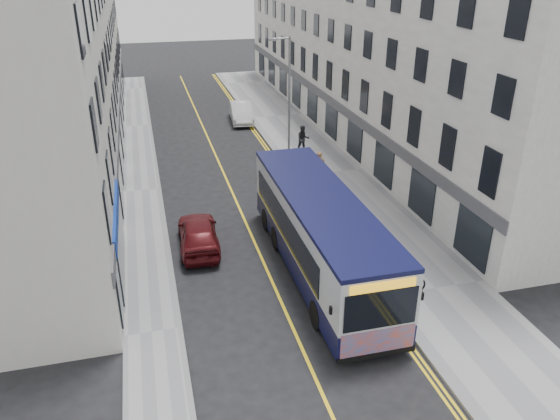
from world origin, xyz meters
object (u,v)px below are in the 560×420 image
pedestrian_far (303,139)px  car_maroon (198,233)px  streetlamp (288,98)px  bicycle (403,284)px  pedestrian_near (320,167)px  city_bus (320,232)px  car_white (241,112)px

pedestrian_far → car_maroon: 14.03m
streetlamp → bicycle: size_ratio=4.03×
pedestrian_near → city_bus: bearing=-125.6°
pedestrian_far → streetlamp: bearing=-125.7°
pedestrian_far → car_white: size_ratio=0.39×
pedestrian_near → car_maroon: 9.90m
streetlamp → pedestrian_near: streetlamp is taller
streetlamp → pedestrian_far: bearing=50.4°
car_maroon → bicycle: bearing=143.0°
bicycle → car_maroon: bearing=50.7°
pedestrian_far → car_white: pedestrian_far is taller
pedestrian_far → car_maroon: size_ratio=0.42×
city_bus → pedestrian_far: 15.10m
pedestrian_far → city_bus: bearing=-100.1°
pedestrian_near → car_white: pedestrian_near is taller
city_bus → car_white: size_ratio=2.60×
bicycle → pedestrian_far: pedestrian_far is taller
city_bus → pedestrian_far: bearing=76.0°
city_bus → car_white: 23.38m
bicycle → pedestrian_near: pedestrian_near is taller
streetlamp → city_bus: (-2.05, -12.68, -2.46)m
streetlamp → pedestrian_far: size_ratio=4.34×
car_white → car_maroon: bearing=-101.0°
pedestrian_near → pedestrian_far: (0.54, 5.19, 0.01)m
streetlamp → car_white: streetlamp is taller
streetlamp → car_maroon: bearing=-126.0°
streetlamp → bicycle: bearing=-88.0°
streetlamp → bicycle: (0.53, -15.33, -3.74)m
streetlamp → city_bus: bearing=-99.2°
bicycle → pedestrian_far: (1.08, 17.28, 0.40)m
pedestrian_near → pedestrian_far: pedestrian_far is taller
pedestrian_far → car_white: bearing=110.4°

